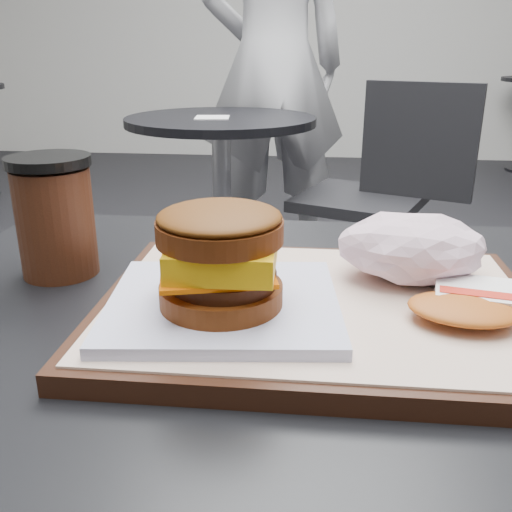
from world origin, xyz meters
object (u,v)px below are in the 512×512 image
object	(u,v)px
crumpled_wrapper	(412,248)
patron	(273,64)
coffee_cup	(55,217)
neighbor_table	(222,171)
customer_table	(302,485)
breakfast_sandwich	(222,269)
hash_brown	(479,303)
serving_tray	(317,309)
neighbor_chair	(380,188)

from	to	relation	value
crumpled_wrapper	patron	distance (m)	2.14
coffee_cup	neighbor_table	bearing A→B (deg)	93.18
customer_table	coffee_cup	world-z (taller)	coffee_cup
crumpled_wrapper	coffee_cup	size ratio (longest dim) A/B	1.09
breakfast_sandwich	hash_brown	world-z (taller)	breakfast_sandwich
hash_brown	coffee_cup	world-z (taller)	coffee_cup
coffee_cup	neighbor_table	world-z (taller)	coffee_cup
customer_table	crumpled_wrapper	world-z (taller)	crumpled_wrapper
hash_brown	crumpled_wrapper	world-z (taller)	crumpled_wrapper
serving_tray	coffee_cup	size ratio (longest dim) A/B	3.05
coffee_cup	neighbor_chair	xyz separation A→B (m)	(0.50, 1.52, -0.32)
patron	hash_brown	bearing A→B (deg)	82.92
customer_table	serving_tray	world-z (taller)	serving_tray
crumpled_wrapper	neighbor_table	distance (m)	1.67
serving_tray	neighbor_chair	size ratio (longest dim) A/B	0.43
neighbor_table	patron	world-z (taller)	patron
serving_tray	coffee_cup	xyz separation A→B (m)	(-0.27, 0.08, 0.05)
breakfast_sandwich	patron	xyz separation A→B (m)	(-0.13, 2.21, 0.09)
neighbor_chair	patron	distance (m)	0.83
serving_tray	breakfast_sandwich	xyz separation A→B (m)	(-0.08, -0.04, 0.05)
crumpled_wrapper	neighbor_chair	size ratio (longest dim) A/B	0.15
crumpled_wrapper	neighbor_chair	world-z (taller)	neighbor_chair
breakfast_sandwich	customer_table	bearing A→B (deg)	27.21
hash_brown	neighbor_table	size ratio (longest dim) A/B	0.17
hash_brown	crumpled_wrapper	distance (m)	0.09
customer_table	serving_tray	bearing A→B (deg)	-3.01
hash_brown	neighbor_table	xyz separation A→B (m)	(-0.49, 1.67, -0.25)
coffee_cup	neighbor_chair	world-z (taller)	coffee_cup
customer_table	neighbor_table	size ratio (longest dim) A/B	1.07
neighbor_chair	patron	size ratio (longest dim) A/B	0.48
serving_tray	hash_brown	bearing A→B (deg)	-7.42
breakfast_sandwich	patron	size ratio (longest dim) A/B	0.11
breakfast_sandwich	crumpled_wrapper	world-z (taller)	breakfast_sandwich
neighbor_chair	patron	world-z (taller)	patron
neighbor_table	neighbor_chair	distance (m)	0.59
serving_tray	neighbor_table	bearing A→B (deg)	102.23
serving_tray	hash_brown	world-z (taller)	hash_brown
crumpled_wrapper	patron	bearing A→B (deg)	97.88
customer_table	breakfast_sandwich	bearing A→B (deg)	-152.79
customer_table	hash_brown	bearing A→B (deg)	-7.17
customer_table	coffee_cup	distance (m)	0.37
hash_brown	crumpled_wrapper	bearing A→B (deg)	120.20
serving_tray	crumpled_wrapper	distance (m)	0.11
neighbor_chair	patron	xyz separation A→B (m)	(-0.44, 0.57, 0.41)
neighbor_chair	patron	bearing A→B (deg)	127.45
crumpled_wrapper	neighbor_chair	xyz separation A→B (m)	(0.14, 1.55, -0.31)
serving_tray	customer_table	bearing A→B (deg)	176.99
crumpled_wrapper	hash_brown	bearing A→B (deg)	-59.80
customer_table	hash_brown	size ratio (longest dim) A/B	6.31
hash_brown	neighbor_chair	distance (m)	1.65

